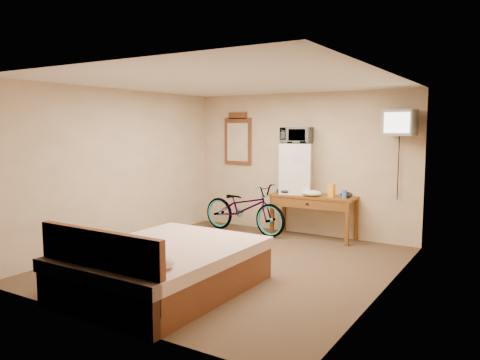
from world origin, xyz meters
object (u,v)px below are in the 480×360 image
(microwave, at_px, (296,135))
(blue_cup, at_px, (344,194))
(mini_fridge, at_px, (296,168))
(desk, at_px, (313,202))
(bed, at_px, (161,267))
(crt_television, at_px, (400,123))
(bicycle, at_px, (244,208))
(wall_mirror, at_px, (238,139))

(microwave, xyz_separation_m, blue_cup, (0.92, -0.11, -0.94))
(mini_fridge, height_order, blue_cup, mini_fridge)
(desk, xyz_separation_m, bed, (-0.45, -3.36, -0.35))
(blue_cup, bearing_deg, crt_television, 4.41)
(bicycle, bearing_deg, microwave, -65.44)
(crt_television, relative_size, bicycle, 0.34)
(blue_cup, relative_size, bed, 0.06)
(desk, relative_size, bed, 0.66)
(blue_cup, bearing_deg, bed, -107.11)
(desk, distance_m, bicycle, 1.26)
(desk, relative_size, wall_mirror, 1.49)
(blue_cup, bearing_deg, bicycle, -173.72)
(wall_mirror, distance_m, bed, 4.08)
(desk, height_order, bicycle, bicycle)
(mini_fridge, distance_m, blue_cup, 0.99)
(mini_fridge, distance_m, bicycle, 1.18)
(mini_fridge, bearing_deg, microwave, 56.25)
(microwave, height_order, crt_television, crt_television)
(microwave, relative_size, bed, 0.23)
(mini_fridge, bearing_deg, bed, -91.75)
(wall_mirror, xyz_separation_m, bed, (1.22, -3.64, -1.38))
(bicycle, xyz_separation_m, bed, (0.77, -3.13, -0.16))
(bed, bearing_deg, mini_fridge, 88.25)
(microwave, bearing_deg, blue_cup, -15.55)
(mini_fridge, bearing_deg, wall_mirror, 171.19)
(mini_fridge, relative_size, microwave, 1.71)
(microwave, relative_size, wall_mirror, 0.52)
(blue_cup, xyz_separation_m, crt_television, (0.82, 0.06, 1.15))
(desk, bearing_deg, mini_fridge, 168.67)
(wall_mirror, relative_size, bicycle, 0.57)
(mini_fridge, bearing_deg, blue_cup, -6.78)
(mini_fridge, xyz_separation_m, microwave, (0.00, 0.00, 0.58))
(bed, bearing_deg, microwave, 88.25)
(blue_cup, distance_m, bicycle, 1.84)
(desk, relative_size, crt_television, 2.53)
(microwave, bearing_deg, mini_fridge, -132.50)
(microwave, bearing_deg, bicycle, -169.38)
(desk, xyz_separation_m, mini_fridge, (-0.35, 0.07, 0.55))
(mini_fridge, distance_m, microwave, 0.58)
(mini_fridge, height_order, crt_television, crt_television)
(crt_television, relative_size, wall_mirror, 0.59)
(crt_television, xyz_separation_m, bicycle, (-2.61, -0.26, -1.51))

